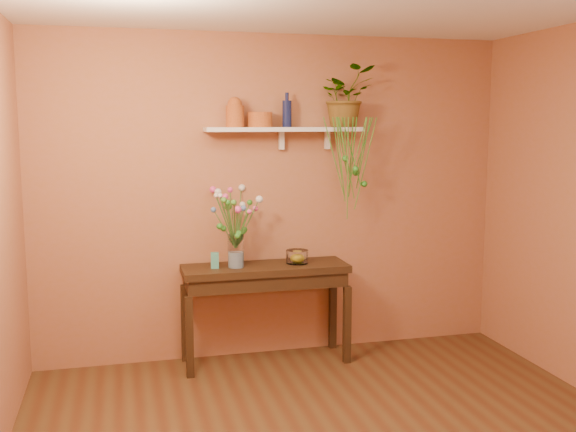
% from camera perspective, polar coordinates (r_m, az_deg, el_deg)
% --- Properties ---
extents(room, '(4.04, 4.04, 2.70)m').
position_cam_1_polar(room, '(3.70, 5.98, -1.72)').
color(room, '#4E341A').
rests_on(room, ground).
extents(sideboard, '(1.35, 0.43, 0.82)m').
position_cam_1_polar(sideboard, '(5.46, -1.96, -5.47)').
color(sideboard, '#322011').
rests_on(sideboard, ground).
extents(wall_shelf, '(1.30, 0.24, 0.19)m').
position_cam_1_polar(wall_shelf, '(5.46, -0.24, 7.42)').
color(wall_shelf, white).
rests_on(wall_shelf, room).
extents(terracotta_jug, '(0.17, 0.17, 0.24)m').
position_cam_1_polar(terracotta_jug, '(5.35, -4.59, 8.84)').
color(terracotta_jug, '#B15628').
rests_on(terracotta_jug, wall_shelf).
extents(terracotta_pot, '(0.22, 0.22, 0.12)m').
position_cam_1_polar(terracotta_pot, '(5.43, -2.42, 8.28)').
color(terracotta_pot, '#B15628').
rests_on(terracotta_pot, wall_shelf).
extents(blue_bottle, '(0.10, 0.10, 0.28)m').
position_cam_1_polar(blue_bottle, '(5.48, -0.09, 8.84)').
color(blue_bottle, '#131A43').
rests_on(blue_bottle, wall_shelf).
extents(spider_plant, '(0.51, 0.46, 0.50)m').
position_cam_1_polar(spider_plant, '(5.61, 4.97, 10.21)').
color(spider_plant, '#2F7F22').
rests_on(spider_plant, wall_shelf).
extents(plant_fronds, '(0.47, 0.33, 0.85)m').
position_cam_1_polar(plant_fronds, '(5.48, 5.58, 4.62)').
color(plant_fronds, '#2F7F22').
rests_on(plant_fronds, wall_shelf).
extents(glass_vase, '(0.13, 0.13, 0.27)m').
position_cam_1_polar(glass_vase, '(5.34, -4.51, -3.22)').
color(glass_vase, white).
rests_on(glass_vase, sideboard).
extents(bouquet, '(0.41, 0.61, 0.49)m').
position_cam_1_polar(bouquet, '(5.30, -4.63, 0.63)').
color(bouquet, '#386B28').
rests_on(bouquet, glass_vase).
extents(glass_bowl, '(0.18, 0.18, 0.11)m').
position_cam_1_polar(glass_bowl, '(5.49, 0.79, -3.57)').
color(glass_bowl, white).
rests_on(glass_bowl, sideboard).
extents(lemon, '(0.08, 0.08, 0.08)m').
position_cam_1_polar(lemon, '(5.50, 0.81, -3.60)').
color(lemon, gold).
rests_on(lemon, glass_bowl).
extents(carton, '(0.07, 0.06, 0.13)m').
position_cam_1_polar(carton, '(5.33, -6.31, -3.82)').
color(carton, teal).
rests_on(carton, sideboard).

